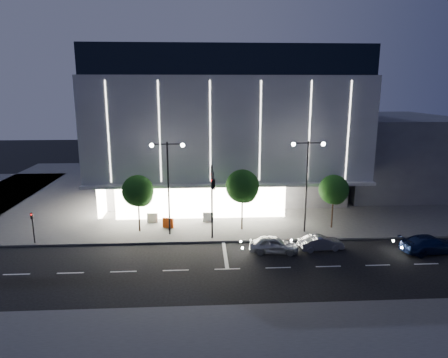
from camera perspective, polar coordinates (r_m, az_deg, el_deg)
ground at (r=33.14m, az=-3.22°, el=-11.68°), size 160.00×160.00×0.00m
sidewalk_museum at (r=56.06m, az=1.84°, el=-1.26°), size 70.00×40.00×0.15m
sidewalk_near at (r=23.25m, az=10.40°, el=-23.43°), size 70.00×10.00×0.15m
museum at (r=52.72m, az=-0.14°, el=8.00°), size 30.00×25.80×18.00m
annex_building at (r=60.66m, az=22.09°, el=3.63°), size 16.00×20.00×10.00m
traffic_mast at (r=34.62m, az=-1.69°, el=-1.74°), size 0.33×5.89×7.07m
street_lamp_west at (r=37.11m, az=-8.00°, el=0.61°), size 3.16×0.36×9.00m
street_lamp_east at (r=38.28m, az=11.78°, el=0.84°), size 3.16×0.36×9.00m
ped_signal_far at (r=39.62m, az=-25.65°, el=-5.88°), size 0.22×0.24×3.00m
tree_left at (r=38.90m, az=-12.16°, el=-1.90°), size 3.02×3.02×5.72m
tree_mid at (r=38.54m, az=2.67°, el=-1.30°), size 3.25×3.25×6.15m
tree_right at (r=40.57m, az=15.42°, el=-1.69°), size 2.91×2.91×5.51m
car_lead at (r=34.75m, az=7.10°, el=-9.28°), size 4.38×2.18×1.43m
car_second at (r=36.06m, az=13.65°, el=-8.86°), size 3.98×1.77×1.27m
car_third at (r=38.72m, az=27.35°, el=-8.27°), size 5.39×2.77×1.50m
barrier_b at (r=42.10m, az=-10.19°, el=-5.48°), size 1.11×0.30×1.00m
barrier_c at (r=40.33m, az=-8.00°, el=-6.22°), size 1.12×0.59×1.00m
barrier_d at (r=41.70m, az=-2.28°, el=-5.46°), size 1.11×0.32×1.00m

